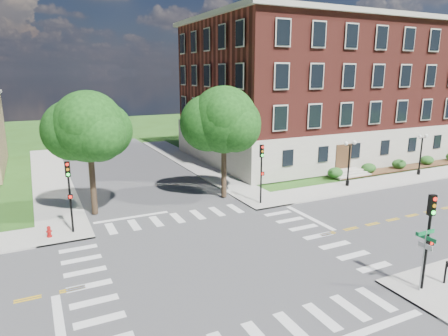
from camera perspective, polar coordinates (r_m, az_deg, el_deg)
name	(u,v)px	position (r m, az deg, el deg)	size (l,w,h in m)	color
ground	(219,258)	(23.66, -0.72, -12.69)	(160.00, 160.00, 0.00)	#284D15
road_ew	(219,258)	(23.66, -0.72, -12.68)	(90.00, 12.00, 0.01)	#3D3D3F
road_ns	(219,258)	(23.66, -0.72, -12.68)	(12.00, 90.00, 0.01)	#3D3D3F
sidewalk_ne	(287,171)	(43.60, 9.00, -0.49)	(34.00, 34.00, 0.12)	#9E9B93
crosswalk_east	(318,236)	(27.24, 13.31, -9.44)	(2.20, 10.20, 0.02)	silver
stop_bar_east	(309,218)	(30.34, 12.10, -6.97)	(0.40, 5.50, 0.00)	silver
main_building	(316,90)	(52.87, 13.00, 10.84)	(30.60, 22.40, 16.50)	#AEA79A
shrub_row	(398,170)	(48.05, 23.65, -0.24)	(18.00, 2.00, 1.30)	#224717
tree_c	(88,127)	(30.24, -18.81, 5.59)	(5.14, 5.14, 9.14)	black
tree_d	(224,120)	(32.81, -0.02, 6.88)	(5.51, 5.51, 9.33)	black
traffic_signal_se	(429,230)	(21.41, 27.24, -7.87)	(0.37, 0.42, 4.80)	black
traffic_signal_ne	(261,166)	(31.87, 5.37, 0.25)	(0.37, 0.44, 4.80)	black
traffic_signal_nw	(69,188)	(27.73, -21.24, -2.63)	(0.35, 0.40, 4.80)	black
twin_lamp_west	(349,161)	(38.64, 17.42, 1.01)	(1.36, 0.36, 4.23)	black
twin_lamp_east	(421,152)	(45.72, 26.32, 2.08)	(1.36, 0.36, 4.23)	black
street_sign_pole	(424,248)	(21.52, 26.72, -10.23)	(1.10, 1.10, 3.10)	gray
push_button_post	(446,271)	(23.36, 29.15, -12.71)	(0.14, 0.21, 1.20)	black
fire_hydrant	(49,232)	(28.30, -23.71, -8.36)	(0.35, 0.35, 0.75)	maroon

